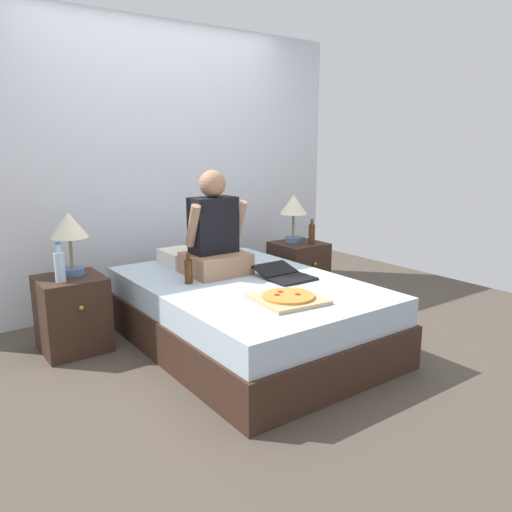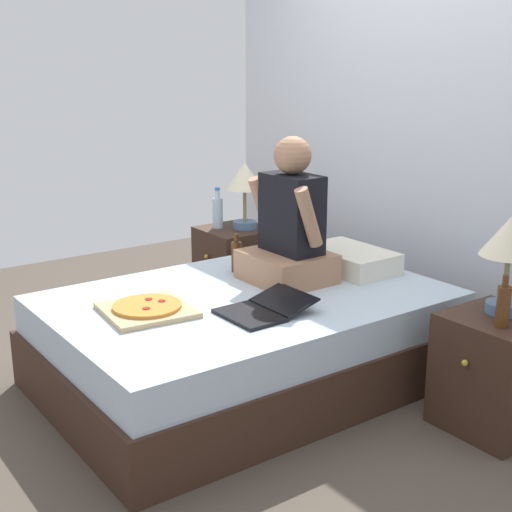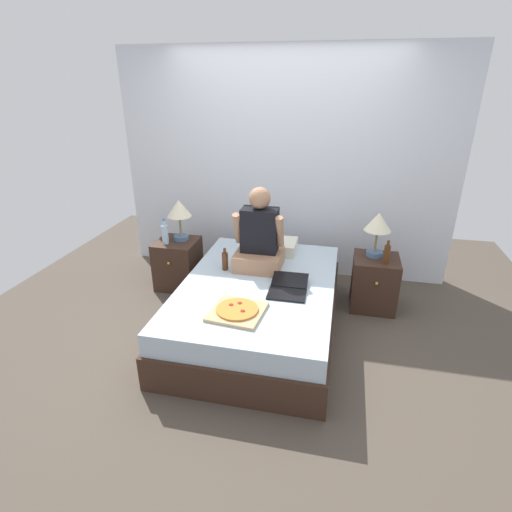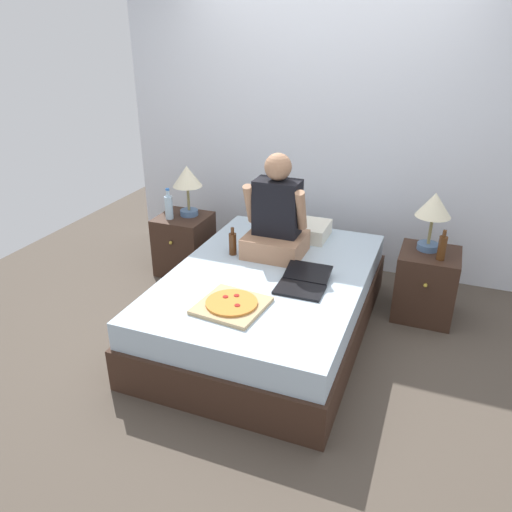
{
  "view_description": "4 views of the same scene",
  "coord_description": "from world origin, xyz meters",
  "px_view_note": "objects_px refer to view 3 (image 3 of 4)",
  "views": [
    {
      "loc": [
        -1.98,
        -2.85,
        1.46
      ],
      "look_at": [
        -0.05,
        -0.2,
        0.71
      ],
      "focal_mm": 35.0,
      "sensor_mm": 36.0,
      "label": 1
    },
    {
      "loc": [
        2.84,
        -1.99,
        1.65
      ],
      "look_at": [
        0.06,
        0.01,
        0.7
      ],
      "focal_mm": 50.0,
      "sensor_mm": 36.0,
      "label": 2
    },
    {
      "loc": [
        0.67,
        -3.11,
        2.14
      ],
      "look_at": [
        -0.03,
        0.03,
        0.73
      ],
      "focal_mm": 28.0,
      "sensor_mm": 36.0,
      "label": 3
    },
    {
      "loc": [
        1.08,
        -3.0,
        2.11
      ],
      "look_at": [
        -0.03,
        -0.19,
        0.69
      ],
      "focal_mm": 35.0,
      "sensor_mm": 36.0,
      "label": 4
    }
  ],
  "objects_px": {
    "lamp_on_left_nightstand": "(179,211)",
    "person_seated": "(259,239)",
    "nightstand_left": "(178,263)",
    "lamp_on_right_nightstand": "(378,225)",
    "nightstand_right": "(374,282)",
    "pizza_box": "(237,311)",
    "water_bottle": "(165,234)",
    "beer_bottle": "(387,254)",
    "bed": "(258,306)",
    "laptop": "(288,289)",
    "beer_bottle_on_bed": "(225,261)"
  },
  "relations": [
    {
      "from": "lamp_on_left_nightstand",
      "to": "person_seated",
      "type": "xyz_separation_m",
      "value": [
        0.96,
        -0.37,
        -0.09
      ]
    },
    {
      "from": "nightstand_left",
      "to": "lamp_on_right_nightstand",
      "type": "height_order",
      "value": "lamp_on_right_nightstand"
    },
    {
      "from": "nightstand_right",
      "to": "pizza_box",
      "type": "xyz_separation_m",
      "value": [
        -1.11,
        -1.19,
        0.23
      ]
    },
    {
      "from": "lamp_on_right_nightstand",
      "to": "pizza_box",
      "type": "xyz_separation_m",
      "value": [
        -1.08,
        -1.24,
        -0.36
      ]
    },
    {
      "from": "water_bottle",
      "to": "beer_bottle",
      "type": "distance_m",
      "value": 2.27
    },
    {
      "from": "bed",
      "to": "lamp_on_left_nightstand",
      "type": "height_order",
      "value": "lamp_on_left_nightstand"
    },
    {
      "from": "laptop",
      "to": "lamp_on_left_nightstand",
      "type": "bearing_deg",
      "value": 147.95
    },
    {
      "from": "water_bottle",
      "to": "beer_bottle",
      "type": "bearing_deg",
      "value": -0.25
    },
    {
      "from": "nightstand_right",
      "to": "lamp_on_left_nightstand",
      "type": "bearing_deg",
      "value": 178.62
    },
    {
      "from": "pizza_box",
      "to": "beer_bottle_on_bed",
      "type": "height_order",
      "value": "beer_bottle_on_bed"
    },
    {
      "from": "pizza_box",
      "to": "lamp_on_left_nightstand",
      "type": "bearing_deg",
      "value": 127.9
    },
    {
      "from": "pizza_box",
      "to": "beer_bottle_on_bed",
      "type": "xyz_separation_m",
      "value": [
        -0.31,
        0.73,
        0.07
      ]
    },
    {
      "from": "lamp_on_left_nightstand",
      "to": "beer_bottle",
      "type": "xyz_separation_m",
      "value": [
        2.15,
        -0.15,
        -0.23
      ]
    },
    {
      "from": "lamp_on_right_nightstand",
      "to": "pizza_box",
      "type": "bearing_deg",
      "value": -131.04
    },
    {
      "from": "pizza_box",
      "to": "nightstand_right",
      "type": "bearing_deg",
      "value": 47.0
    },
    {
      "from": "lamp_on_right_nightstand",
      "to": "person_seated",
      "type": "relative_size",
      "value": 0.58
    },
    {
      "from": "water_bottle",
      "to": "bed",
      "type": "bearing_deg",
      "value": -26.2
    },
    {
      "from": "nightstand_right",
      "to": "pizza_box",
      "type": "relative_size",
      "value": 1.23
    },
    {
      "from": "laptop",
      "to": "beer_bottle_on_bed",
      "type": "height_order",
      "value": "beer_bottle_on_bed"
    },
    {
      "from": "laptop",
      "to": "bed",
      "type": "bearing_deg",
      "value": 157.97
    },
    {
      "from": "nightstand_left",
      "to": "lamp_on_left_nightstand",
      "type": "height_order",
      "value": "lamp_on_left_nightstand"
    },
    {
      "from": "nightstand_right",
      "to": "person_seated",
      "type": "distance_m",
      "value": 1.27
    },
    {
      "from": "lamp_on_left_nightstand",
      "to": "beer_bottle",
      "type": "height_order",
      "value": "lamp_on_left_nightstand"
    },
    {
      "from": "bed",
      "to": "nightstand_right",
      "type": "relative_size",
      "value": 3.76
    },
    {
      "from": "bed",
      "to": "nightstand_left",
      "type": "relative_size",
      "value": 3.76
    },
    {
      "from": "beer_bottle",
      "to": "beer_bottle_on_bed",
      "type": "xyz_separation_m",
      "value": [
        -1.49,
        -0.36,
        -0.06
      ]
    },
    {
      "from": "lamp_on_right_nightstand",
      "to": "beer_bottle",
      "type": "distance_m",
      "value": 0.29
    },
    {
      "from": "nightstand_left",
      "to": "lamp_on_right_nightstand",
      "type": "bearing_deg",
      "value": 1.37
    },
    {
      "from": "lamp_on_right_nightstand",
      "to": "nightstand_right",
      "type": "bearing_deg",
      "value": -59.07
    },
    {
      "from": "lamp_on_left_nightstand",
      "to": "lamp_on_right_nightstand",
      "type": "xyz_separation_m",
      "value": [
        2.05,
        0.0,
        0.0
      ]
    },
    {
      "from": "beer_bottle",
      "to": "lamp_on_left_nightstand",
      "type": "bearing_deg",
      "value": 176.0
    },
    {
      "from": "lamp_on_right_nightstand",
      "to": "beer_bottle_on_bed",
      "type": "xyz_separation_m",
      "value": [
        -1.39,
        -0.51,
        -0.29
      ]
    },
    {
      "from": "beer_bottle",
      "to": "person_seated",
      "type": "xyz_separation_m",
      "value": [
        -1.19,
        -0.22,
        0.14
      ]
    },
    {
      "from": "person_seated",
      "to": "nightstand_left",
      "type": "bearing_deg",
      "value": 161.94
    },
    {
      "from": "water_bottle",
      "to": "beer_bottle_on_bed",
      "type": "bearing_deg",
      "value": -25.78
    },
    {
      "from": "nightstand_right",
      "to": "beer_bottle",
      "type": "distance_m",
      "value": 0.39
    },
    {
      "from": "beer_bottle_on_bed",
      "to": "nightstand_right",
      "type": "bearing_deg",
      "value": 18.03
    },
    {
      "from": "person_seated",
      "to": "lamp_on_left_nightstand",
      "type": "bearing_deg",
      "value": 158.59
    },
    {
      "from": "nightstand_right",
      "to": "beer_bottle_on_bed",
      "type": "relative_size",
      "value": 2.45
    },
    {
      "from": "nightstand_left",
      "to": "nightstand_right",
      "type": "xyz_separation_m",
      "value": [
        2.12,
        0.0,
        0.0
      ]
    },
    {
      "from": "lamp_on_right_nightstand",
      "to": "pizza_box",
      "type": "height_order",
      "value": "lamp_on_right_nightstand"
    },
    {
      "from": "nightstand_left",
      "to": "water_bottle",
      "type": "xyz_separation_m",
      "value": [
        -0.08,
        -0.09,
        0.38
      ]
    },
    {
      "from": "person_seated",
      "to": "pizza_box",
      "type": "relative_size",
      "value": 1.78
    },
    {
      "from": "nightstand_right",
      "to": "water_bottle",
      "type": "bearing_deg",
      "value": -177.66
    },
    {
      "from": "beer_bottle",
      "to": "water_bottle",
      "type": "bearing_deg",
      "value": 179.75
    },
    {
      "from": "nightstand_right",
      "to": "pizza_box",
      "type": "bearing_deg",
      "value": -133.0
    },
    {
      "from": "water_bottle",
      "to": "person_seated",
      "type": "xyz_separation_m",
      "value": [
        1.08,
        -0.23,
        0.12
      ]
    },
    {
      "from": "lamp_on_left_nightstand",
      "to": "laptop",
      "type": "distance_m",
      "value": 1.58
    },
    {
      "from": "lamp_on_left_nightstand",
      "to": "water_bottle",
      "type": "xyz_separation_m",
      "value": [
        -0.12,
        -0.14,
        -0.22
      ]
    },
    {
      "from": "bed",
      "to": "nightstand_right",
      "type": "distance_m",
      "value": 1.24
    }
  ]
}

